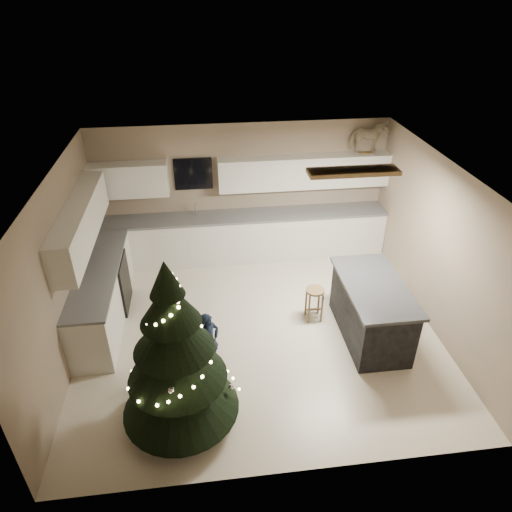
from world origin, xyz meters
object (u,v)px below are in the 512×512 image
at_px(island, 371,310).
at_px(bar_stool, 315,297).
at_px(christmas_tree, 176,362).
at_px(toddler, 209,341).
at_px(rocking_horse, 368,138).

distance_m(island, bar_stool, 0.91).
distance_m(island, christmas_tree, 3.16).
distance_m(christmas_tree, toddler, 1.12).
bearing_deg(christmas_tree, bar_stool, 39.82).
xyz_separation_m(bar_stool, christmas_tree, (-2.10, -1.75, 0.54)).
bearing_deg(toddler, bar_stool, -10.57).
bearing_deg(toddler, rocking_horse, 7.41).
relative_size(bar_stool, rocking_horse, 0.87).
relative_size(bar_stool, christmas_tree, 0.24).
relative_size(toddler, rocking_horse, 1.36).
bearing_deg(rocking_horse, toddler, 133.89).
relative_size(bar_stool, toddler, 0.64).
relative_size(island, christmas_tree, 0.71).
height_order(island, christmas_tree, christmas_tree).
relative_size(christmas_tree, toddler, 2.63).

